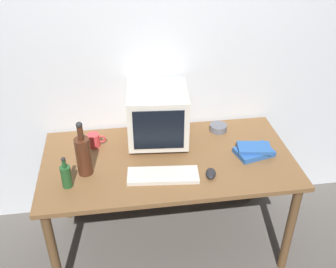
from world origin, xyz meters
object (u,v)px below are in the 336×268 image
object	(u,v)px
keyboard	(163,175)
mug	(94,140)
bottle_short	(66,176)
crt_monitor	(158,115)
cd_spindle	(218,128)
computer_mouse	(211,173)
book_stack	(254,151)
bottle_tall	(83,155)

from	to	relation	value
keyboard	mug	world-z (taller)	mug
bottle_short	keyboard	bearing A→B (deg)	0.22
bottle_short	crt_monitor	bearing A→B (deg)	34.89
cd_spindle	bottle_short	bearing A→B (deg)	-155.34
mug	crt_monitor	bearing A→B (deg)	1.11
computer_mouse	book_stack	world-z (taller)	book_stack
crt_monitor	keyboard	size ratio (longest dim) A/B	0.99
crt_monitor	book_stack	world-z (taller)	crt_monitor
bottle_tall	book_stack	xyz separation A→B (m)	(1.06, 0.04, -0.11)
crt_monitor	mug	world-z (taller)	crt_monitor
computer_mouse	bottle_short	world-z (taller)	bottle_short
crt_monitor	bottle_short	distance (m)	0.70
mug	book_stack	bearing A→B (deg)	-13.30
keyboard	computer_mouse	bearing A→B (deg)	-0.47
bottle_short	cd_spindle	xyz separation A→B (m)	(1.00, 0.46, -0.05)
crt_monitor	cd_spindle	distance (m)	0.47
crt_monitor	computer_mouse	size ratio (longest dim) A/B	4.16
keyboard	book_stack	size ratio (longest dim) A/B	1.61
book_stack	bottle_short	bearing A→B (deg)	-172.62
book_stack	cd_spindle	size ratio (longest dim) A/B	2.17
book_stack	keyboard	bearing A→B (deg)	-166.29
crt_monitor	computer_mouse	world-z (taller)	crt_monitor
keyboard	bottle_short	size ratio (longest dim) A/B	2.07
crt_monitor	computer_mouse	distance (m)	0.53
crt_monitor	keyboard	world-z (taller)	crt_monitor
keyboard	cd_spindle	bearing A→B (deg)	51.06
crt_monitor	book_stack	size ratio (longest dim) A/B	1.60
crt_monitor	mug	xyz separation A→B (m)	(-0.42, -0.01, -0.15)
computer_mouse	cd_spindle	size ratio (longest dim) A/B	0.83
bottle_tall	mug	bearing A→B (deg)	80.12
bottle_tall	mug	xyz separation A→B (m)	(0.05, 0.28, -0.09)
crt_monitor	bottle_tall	world-z (taller)	crt_monitor
crt_monitor	bottle_tall	xyz separation A→B (m)	(-0.47, -0.29, -0.06)
mug	bottle_tall	bearing A→B (deg)	-99.88
bottle_short	cd_spindle	world-z (taller)	bottle_short
bottle_short	mug	size ratio (longest dim) A/B	1.69
mug	keyboard	bearing A→B (deg)	-43.72
bottle_short	cd_spindle	distance (m)	1.11
mug	cd_spindle	world-z (taller)	mug
book_stack	computer_mouse	bearing A→B (deg)	-151.30
keyboard	bottle_tall	distance (m)	0.48
crt_monitor	mug	distance (m)	0.45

